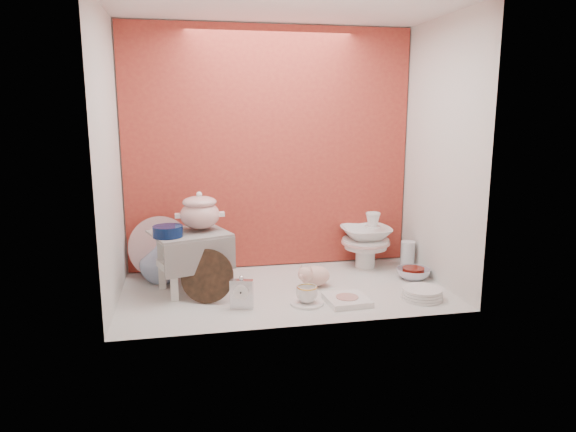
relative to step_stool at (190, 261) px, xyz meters
name	(u,v)px	position (x,y,z in m)	size (l,w,h in m)	color
ground	(285,290)	(0.52, -0.11, -0.17)	(1.80, 1.80, 0.00)	silver
niche_shell	(279,121)	(0.52, 0.07, 0.76)	(1.86, 1.03, 1.53)	#B33F2C
step_stool	(190,261)	(0.00, 0.00, 0.00)	(0.39, 0.34, 0.33)	silver
soup_tureen	(200,211)	(0.06, 0.03, 0.28)	(0.26, 0.26, 0.22)	white
cobalt_bowl	(168,231)	(-0.11, -0.08, 0.20)	(0.16, 0.16, 0.06)	#081843
floral_platter	(160,247)	(-0.17, 0.28, 0.02)	(0.37, 0.10, 0.37)	silver
blue_white_vase	(161,260)	(-0.17, 0.19, -0.04)	(0.25, 0.25, 0.26)	white
lacquer_tray	(207,276)	(0.08, -0.20, -0.03)	(0.29, 0.09, 0.28)	black
mantel_clock	(242,292)	(0.25, -0.33, -0.08)	(0.12, 0.04, 0.17)	silver
plush_pig	(315,276)	(0.69, -0.08, -0.10)	(0.22, 0.15, 0.13)	beige
teacup_saucer	(307,303)	(0.59, -0.34, -0.16)	(0.17, 0.17, 0.01)	white
gold_rim_teacup	(307,294)	(0.59, -0.34, -0.11)	(0.11, 0.11, 0.09)	white
lattice_dish	(347,300)	(0.80, -0.36, -0.15)	(0.21, 0.21, 0.03)	white
dinner_plate_stack	(422,293)	(1.21, -0.38, -0.14)	(0.22, 0.22, 0.06)	white
crystal_bowl	(413,274)	(1.31, -0.06, -0.14)	(0.20, 0.20, 0.06)	silver
clear_glass_vase	(408,255)	(1.36, 0.14, -0.08)	(0.09, 0.09, 0.18)	silver
porcelain_tower	(366,240)	(1.10, 0.23, 0.01)	(0.31, 0.31, 0.36)	white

